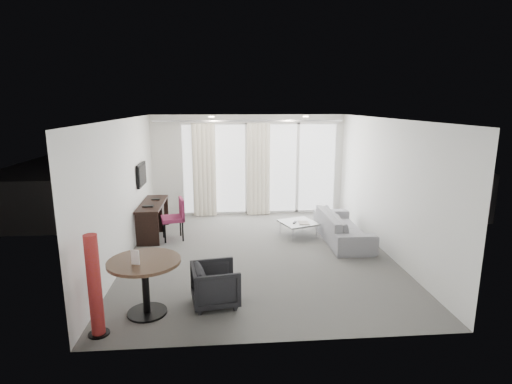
{
  "coord_description": "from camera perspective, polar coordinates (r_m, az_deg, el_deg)",
  "views": [
    {
      "loc": [
        -0.66,
        -7.36,
        2.87
      ],
      "look_at": [
        0.0,
        0.6,
        1.1
      ],
      "focal_mm": 28.0,
      "sensor_mm": 36.0,
      "label": 1
    }
  ],
  "objects": [
    {
      "name": "menu_card",
      "position": [
        5.62,
        -16.76,
        -10.56
      ],
      "size": [
        0.11,
        0.05,
        0.2
      ],
      "primitive_type": null,
      "rotation": [
        0.0,
        0.0,
        -0.28
      ],
      "color": "white",
      "rests_on": "round_table"
    },
    {
      "name": "desk",
      "position": [
        9.18,
        -14.47,
        -3.74
      ],
      "size": [
        0.49,
        1.56,
        0.73
      ],
      "primitive_type": null,
      "color": "black",
      "rests_on": "floor"
    },
    {
      "name": "rattan_chair_a",
      "position": [
        12.41,
        0.66,
        1.09
      ],
      "size": [
        0.57,
        0.57,
        0.83
      ],
      "primitive_type": null,
      "rotation": [
        0.0,
        0.0,
        0.01
      ],
      "color": "#4E3419",
      "rests_on": "terrace_slab"
    },
    {
      "name": "window_frame",
      "position": [
        10.51,
        0.57,
        3.35
      ],
      "size": [
        4.1,
        0.06,
        2.44
      ],
      "primitive_type": null,
      "color": "white",
      "rests_on": "ground"
    },
    {
      "name": "red_lamp",
      "position": [
        5.45,
        -22.07,
        -12.33
      ],
      "size": [
        0.34,
        0.34,
        1.33
      ],
      "primitive_type": "cylinder",
      "rotation": [
        0.0,
        0.0,
        0.37
      ],
      "color": "#A02826",
      "rests_on": "floor"
    },
    {
      "name": "round_table",
      "position": [
        5.86,
        -15.48,
        -12.96
      ],
      "size": [
        1.07,
        1.07,
        0.79
      ],
      "primitive_type": null,
      "rotation": [
        0.0,
        0.0,
        -0.08
      ],
      "color": "#473021",
      "rests_on": "floor"
    },
    {
      "name": "curtain_left",
      "position": [
        10.33,
        -7.41,
        3.09
      ],
      "size": [
        0.6,
        0.2,
        2.38
      ],
      "primitive_type": null,
      "color": "#F2E8CF",
      "rests_on": "ground"
    },
    {
      "name": "downlight_a",
      "position": [
        8.96,
        -6.38,
        10.64
      ],
      "size": [
        0.12,
        0.12,
        0.02
      ],
      "primitive_type": "cylinder",
      "color": "#FFE0B2",
      "rests_on": "ceiling"
    },
    {
      "name": "tub_armchair",
      "position": [
        5.97,
        -5.81,
        -13.03
      ],
      "size": [
        0.76,
        0.75,
        0.61
      ],
      "primitive_type": "imported",
      "rotation": [
        0.0,
        0.0,
        1.73
      ],
      "color": "black",
      "rests_on": "floor"
    },
    {
      "name": "remote",
      "position": [
        8.8,
        5.56,
        -4.13
      ],
      "size": [
        0.1,
        0.15,
        0.02
      ],
      "primitive_type": null,
      "rotation": [
        0.0,
        0.0,
        -0.44
      ],
      "color": "black",
      "rests_on": "coffee_table"
    },
    {
      "name": "floor",
      "position": [
        7.92,
        0.36,
        -8.73
      ],
      "size": [
        5.0,
        6.0,
        0.0
      ],
      "primitive_type": "cube",
      "color": "#585653",
      "rests_on": "ground"
    },
    {
      "name": "wall_left",
      "position": [
        7.75,
        -18.38,
        0.16
      ],
      "size": [
        0.0,
        6.0,
        2.6
      ],
      "primitive_type": "cube",
      "color": "silver",
      "rests_on": "ground"
    },
    {
      "name": "rattan_chair_b",
      "position": [
        12.02,
        7.04,
        0.6
      ],
      "size": [
        0.69,
        0.69,
        0.82
      ],
      "primitive_type": null,
      "rotation": [
        0.0,
        0.0,
        0.27
      ],
      "color": "#4E3419",
      "rests_on": "terrace_slab"
    },
    {
      "name": "desk_chair",
      "position": [
        8.75,
        -11.84,
        -3.82
      ],
      "size": [
        0.59,
        0.56,
        0.9
      ],
      "primitive_type": null,
      "rotation": [
        0.0,
        0.0,
        0.23
      ],
      "color": "maroon",
      "rests_on": "floor"
    },
    {
      "name": "ceiling",
      "position": [
        7.39,
        0.39,
        10.4
      ],
      "size": [
        5.0,
        6.0,
        0.0
      ],
      "primitive_type": "cube",
      "color": "white",
      "rests_on": "ground"
    },
    {
      "name": "wall_right",
      "position": [
        8.16,
        18.15,
        0.77
      ],
      "size": [
        0.0,
        6.0,
        2.6
      ],
      "primitive_type": "cube",
      "color": "silver",
      "rests_on": "ground"
    },
    {
      "name": "curtain_track",
      "position": [
        10.21,
        -1.04,
        10.14
      ],
      "size": [
        4.8,
        0.04,
        0.04
      ],
      "primitive_type": null,
      "color": "#B2B2B7",
      "rests_on": "ceiling"
    },
    {
      "name": "balustrade",
      "position": [
        13.55,
        -0.6,
        2.43
      ],
      "size": [
        5.5,
        0.06,
        1.05
      ],
      "primitive_type": null,
      "color": "#B2B2B7",
      "rests_on": "terrace_slab"
    },
    {
      "name": "curtain_right",
      "position": [
        10.35,
        0.37,
        3.22
      ],
      "size": [
        0.6,
        0.2,
        2.38
      ],
      "primitive_type": null,
      "color": "#F2E8CF",
      "rests_on": "ground"
    },
    {
      "name": "window_panel",
      "position": [
        10.52,
        0.56,
        3.37
      ],
      "size": [
        4.0,
        0.02,
        2.38
      ],
      "primitive_type": null,
      "color": "white",
      "rests_on": "ground"
    },
    {
      "name": "rattan_table",
      "position": [
        12.2,
        5.92,
        -0.09
      ],
      "size": [
        0.52,
        0.52,
        0.45
      ],
      "primitive_type": null,
      "rotation": [
        0.0,
        0.0,
        0.18
      ],
      "color": "#4E3419",
      "rests_on": "terrace_slab"
    },
    {
      "name": "wall_front",
      "position": [
        4.68,
        3.66,
        -7.15
      ],
      "size": [
        5.0,
        0.0,
        2.6
      ],
      "primitive_type": "cube",
      "color": "silver",
      "rests_on": "ground"
    },
    {
      "name": "downlight_b",
      "position": [
        9.15,
        7.11,
        10.65
      ],
      "size": [
        0.12,
        0.12,
        0.02
      ],
      "primitive_type": "cylinder",
      "color": "#FFE0B2",
      "rests_on": "ceiling"
    },
    {
      "name": "tv",
      "position": [
        9.12,
        -16.04,
        2.41
      ],
      "size": [
        0.05,
        0.8,
        0.5
      ],
      "primitive_type": null,
      "color": "black",
      "rests_on": "wall_left"
    },
    {
      "name": "terrace_slab",
      "position": [
        12.25,
        -0.1,
        -1.33
      ],
      "size": [
        5.6,
        3.0,
        0.12
      ],
      "primitive_type": "cube",
      "color": "#4D4D50",
      "rests_on": "ground"
    },
    {
      "name": "sofa",
      "position": [
        8.75,
        12.28,
        -4.86
      ],
      "size": [
        0.81,
        2.06,
        0.6
      ],
      "primitive_type": "imported",
      "rotation": [
        0.0,
        0.0,
        1.57
      ],
      "color": "gray",
      "rests_on": "floor"
    },
    {
      "name": "coffee_table",
      "position": [
        8.93,
        6.02,
        -5.25
      ],
      "size": [
        0.9,
        0.9,
        0.32
      ],
      "primitive_type": null,
      "rotation": [
        0.0,
        0.0,
        0.34
      ],
      "color": "gray",
      "rests_on": "floor"
    },
    {
      "name": "magazine",
      "position": [
        8.79,
        6.87,
        -4.18
      ],
      "size": [
        0.24,
        0.3,
        0.02
      ],
      "primitive_type": null,
      "rotation": [
        0.0,
        0.0,
        -0.04
      ],
      "color": "gray",
      "rests_on": "coffee_table"
    }
  ]
}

